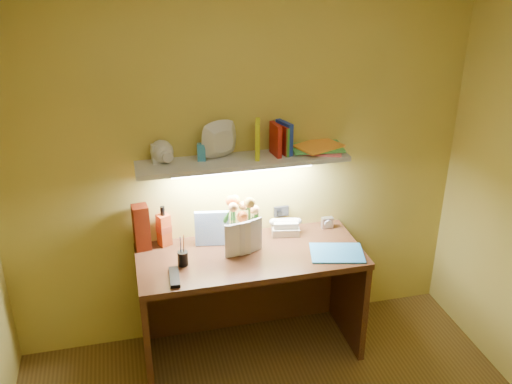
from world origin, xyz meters
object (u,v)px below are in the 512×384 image
flower_bouquet (243,219)px  telephone (285,226)px  desk (251,303)px  desk_clock (327,223)px  whisky_bottle (164,226)px

flower_bouquet → telephone: (0.30, 0.07, -0.12)m
desk → flower_bouquet: 0.56m
desk → telephone: bearing=35.3°
desk_clock → whisky_bottle: bearing=178.7°
desk → telephone: telephone is taller
telephone → desk_clock: telephone is taller
flower_bouquet → whisky_bottle: flower_bouquet is taller
flower_bouquet → whisky_bottle: bearing=167.7°
desk → whisky_bottle: 0.76m
flower_bouquet → desk: bearing=-82.6°
flower_bouquet → desk_clock: flower_bouquet is taller
telephone → whisky_bottle: (-0.79, 0.04, 0.08)m
whisky_bottle → flower_bouquet: bearing=-12.3°
desk_clock → whisky_bottle: size_ratio=0.28×
flower_bouquet → desk_clock: 0.62m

